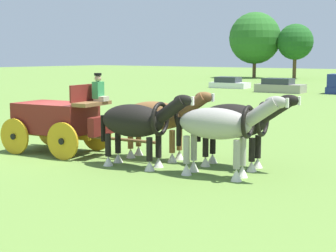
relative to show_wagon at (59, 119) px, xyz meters
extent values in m
plane|color=olive|center=(-0.15, -0.03, -1.15)|extent=(220.00, 220.00, 0.00)
cube|color=maroon|center=(-0.15, -0.03, 0.04)|extent=(2.79, 2.01, 0.99)
cube|color=brown|center=(1.36, 0.23, 0.58)|extent=(0.80, 1.50, 0.12)
cube|color=maroon|center=(1.75, 0.30, -0.11)|extent=(0.46, 1.29, 0.60)
cube|color=maroon|center=(1.06, 0.18, 0.91)|extent=(0.31, 1.42, 0.55)
cube|color=gold|center=(-0.15, -0.03, -0.56)|extent=(2.79, 0.65, 0.16)
cylinder|color=gold|center=(0.70, 1.03, -0.56)|extent=(1.19, 0.29, 1.20)
cylinder|color=black|center=(0.70, 1.03, -0.56)|extent=(0.23, 0.21, 0.20)
cylinder|color=gold|center=(1.01, -0.73, -0.56)|extent=(1.19, 0.29, 1.20)
cylinder|color=black|center=(1.01, -0.73, -0.56)|extent=(0.23, 0.21, 0.20)
cylinder|color=gold|center=(-1.31, 0.67, -0.56)|extent=(1.19, 0.29, 1.20)
cylinder|color=black|center=(-1.31, 0.67, -0.56)|extent=(0.23, 0.21, 0.20)
cylinder|color=gold|center=(-1.00, -1.09, -0.56)|extent=(1.19, 0.29, 1.20)
cylinder|color=black|center=(-1.00, -1.09, -0.56)|extent=(0.23, 0.21, 0.20)
cylinder|color=brown|center=(2.39, 0.42, -0.51)|extent=(2.58, 0.55, 0.10)
cube|color=#BCB293|center=(1.41, 0.60, 0.72)|extent=(0.45, 0.38, 0.16)
cube|color=#338C4C|center=(1.29, 0.58, 0.99)|extent=(0.30, 0.40, 0.55)
sphere|color=tan|center=(1.29, 0.58, 1.38)|extent=(0.22, 0.22, 0.22)
cylinder|color=black|center=(1.29, 0.58, 1.51)|extent=(0.24, 0.24, 0.08)
ellipsoid|color=brown|center=(3.16, 1.21, 0.23)|extent=(2.28, 1.26, 0.90)
cylinder|color=brown|center=(3.86, 1.59, -0.50)|extent=(0.18, 0.18, 0.70)
cone|color=silver|center=(3.86, 1.59, -1.00)|extent=(0.30, 0.30, 0.30)
cylinder|color=brown|center=(3.95, 1.10, -0.50)|extent=(0.18, 0.18, 0.70)
cone|color=silver|center=(3.95, 1.10, -1.00)|extent=(0.30, 0.30, 0.30)
cylinder|color=brown|center=(2.38, 1.32, -0.50)|extent=(0.18, 0.18, 0.70)
cone|color=silver|center=(2.38, 1.32, -1.00)|extent=(0.30, 0.30, 0.30)
cylinder|color=brown|center=(2.46, 0.84, -0.50)|extent=(0.18, 0.18, 0.70)
cone|color=silver|center=(2.46, 0.84, -1.00)|extent=(0.30, 0.30, 0.30)
cylinder|color=brown|center=(4.48, 1.45, 0.62)|extent=(0.99, 0.52, 0.81)
ellipsoid|color=brown|center=(4.84, 1.51, 0.88)|extent=(0.64, 0.36, 0.32)
cube|color=silver|center=(5.12, 1.56, 0.88)|extent=(0.08, 0.11, 0.24)
torus|color=black|center=(4.12, 1.38, 0.33)|extent=(0.28, 0.93, 0.93)
cylinder|color=black|center=(2.05, 1.02, -0.07)|extent=(0.14, 0.14, 0.80)
ellipsoid|color=black|center=(3.39, -0.07, 0.22)|extent=(2.17, 1.30, 0.96)
cylinder|color=black|center=(4.04, 0.32, -0.53)|extent=(0.18, 0.18, 0.67)
cone|color=silver|center=(4.04, 0.32, -1.01)|extent=(0.30, 0.30, 0.29)
cylinder|color=black|center=(4.14, -0.20, -0.53)|extent=(0.18, 0.18, 0.67)
cone|color=silver|center=(4.14, -0.20, -1.01)|extent=(0.30, 0.30, 0.29)
cylinder|color=black|center=(2.64, 0.07, -0.53)|extent=(0.18, 0.18, 0.67)
cone|color=silver|center=(2.64, 0.07, -1.01)|extent=(0.30, 0.30, 0.29)
cylinder|color=black|center=(2.73, -0.45, -0.53)|extent=(0.18, 0.18, 0.67)
cone|color=silver|center=(2.73, -0.45, -1.01)|extent=(0.30, 0.30, 0.29)
cylinder|color=black|center=(4.65, 0.16, 0.62)|extent=(0.99, 0.52, 0.81)
ellipsoid|color=black|center=(5.02, 0.22, 0.88)|extent=(0.64, 0.36, 0.32)
cube|color=silver|center=(5.29, 0.27, 0.88)|extent=(0.08, 0.11, 0.24)
torus|color=black|center=(4.29, 0.09, 0.32)|extent=(0.29, 0.99, 0.99)
cylinder|color=black|center=(2.34, -0.25, -0.08)|extent=(0.14, 0.14, 0.80)
ellipsoid|color=black|center=(5.72, 1.66, 0.22)|extent=(2.18, 1.33, 0.99)
cylinder|color=black|center=(6.38, 2.06, -0.53)|extent=(0.18, 0.18, 0.67)
cone|color=silver|center=(6.38, 2.06, -1.01)|extent=(0.30, 0.30, 0.29)
cylinder|color=black|center=(6.47, 1.52, -0.53)|extent=(0.18, 0.18, 0.67)
cone|color=silver|center=(6.47, 1.52, -1.01)|extent=(0.30, 0.30, 0.29)
cylinder|color=black|center=(4.97, 1.81, -0.53)|extent=(0.18, 0.18, 0.67)
cone|color=silver|center=(4.97, 1.81, -1.01)|extent=(0.30, 0.30, 0.29)
cylinder|color=black|center=(5.07, 1.27, -0.53)|extent=(0.18, 0.18, 0.67)
cone|color=silver|center=(5.07, 1.27, -1.01)|extent=(0.30, 0.30, 0.29)
cylinder|color=black|center=(6.99, 1.89, 0.63)|extent=(0.99, 0.52, 0.81)
ellipsoid|color=black|center=(7.35, 1.95, 0.89)|extent=(0.64, 0.36, 0.32)
cube|color=silver|center=(7.63, 2.00, 0.89)|extent=(0.08, 0.11, 0.24)
torus|color=black|center=(6.63, 1.82, 0.32)|extent=(0.29, 1.01, 1.01)
cylinder|color=black|center=(4.67, 1.48, -0.08)|extent=(0.14, 0.14, 0.80)
ellipsoid|color=#9E998E|center=(5.95, 0.38, 0.30)|extent=(2.19, 1.20, 0.85)
cylinder|color=#9E998E|center=(6.62, 0.74, -0.45)|extent=(0.18, 0.18, 0.76)
cone|color=silver|center=(6.62, 0.74, -0.99)|extent=(0.30, 0.30, 0.33)
cylinder|color=#9E998E|center=(6.71, 0.28, -0.45)|extent=(0.18, 0.18, 0.76)
cone|color=silver|center=(6.71, 0.28, -0.99)|extent=(0.30, 0.30, 0.33)
cylinder|color=#9E998E|center=(5.19, 0.49, -0.45)|extent=(0.18, 0.18, 0.76)
cone|color=silver|center=(5.19, 0.49, -0.99)|extent=(0.30, 0.30, 0.33)
cylinder|color=#9E998E|center=(5.27, 0.03, -0.45)|extent=(0.18, 0.18, 0.76)
cone|color=silver|center=(5.27, 0.03, -0.99)|extent=(0.30, 0.30, 0.33)
cylinder|color=#9E998E|center=(7.23, 0.61, 0.68)|extent=(0.99, 0.52, 0.81)
ellipsoid|color=#9E998E|center=(7.60, 0.68, 0.94)|extent=(0.64, 0.36, 0.32)
cube|color=silver|center=(7.87, 0.72, 0.94)|extent=(0.08, 0.11, 0.24)
torus|color=black|center=(6.87, 0.55, 0.40)|extent=(0.27, 0.89, 0.89)
cylinder|color=black|center=(4.88, 0.20, 0.00)|extent=(0.14, 0.14, 0.80)
cube|color=white|center=(-13.41, 33.16, -0.87)|extent=(4.01, 2.28, 0.56)
cube|color=#2D333D|center=(-13.60, 33.14, -0.31)|extent=(2.47, 1.96, 0.56)
cube|color=gray|center=(-6.62, 30.57, -0.79)|extent=(4.37, 2.45, 0.73)
cube|color=#2D333D|center=(-6.83, 30.54, -0.16)|extent=(2.69, 2.11, 0.52)
cylinder|color=brown|center=(-22.62, 55.19, 0.41)|extent=(0.50, 0.50, 3.13)
sphere|color=#286623|center=(-22.62, 55.19, 4.58)|extent=(7.43, 7.43, 7.43)
cylinder|color=brown|center=(-16.82, 56.15, 0.53)|extent=(0.50, 0.50, 3.38)
sphere|color=#1E561E|center=(-16.82, 56.15, 3.97)|extent=(4.99, 4.99, 4.99)
camera|label=1|loc=(13.31, -11.06, 2.12)|focal=54.30mm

